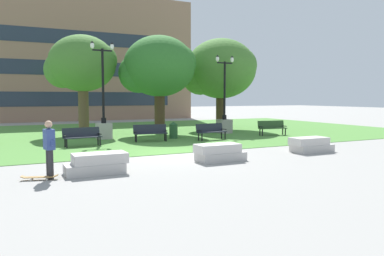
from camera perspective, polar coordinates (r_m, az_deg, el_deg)
The scene contains 18 objects.
ground_plane at distance 15.77m, azimuth -2.92°, elevation -4.00°, with size 140.00×140.00×0.00m, color gray.
grass_lawn at distance 25.22m, azimuth -11.85°, elevation -0.79°, with size 40.00×20.00×0.02m, color #4C8438.
concrete_block_center at distance 12.16m, azimuth -14.27°, elevation -5.30°, with size 1.90×0.90×0.64m.
concrete_block_left at distance 14.13m, azimuth 4.16°, elevation -3.77°, with size 1.87×0.90×0.64m.
concrete_block_right at distance 17.17m, azimuth 17.62°, elevation -2.47°, with size 1.90×0.90×0.64m.
person_skateboarder at distance 11.74m, azimuth -20.93°, elevation -2.56°, with size 0.31×0.61×1.71m.
skateboard at distance 11.76m, azimuth -22.21°, elevation -6.94°, with size 1.03×0.48×0.14m.
park_bench_near_left at distance 20.81m, azimuth 2.90°, elevation -0.38°, with size 1.86×0.78×0.90m.
park_bench_near_right at distance 18.81m, azimuth -16.41°, elevation -1.12°, with size 1.85×0.73×0.90m.
park_bench_far_left at distance 23.81m, azimuth 12.08°, elevation 0.17°, with size 1.86×0.79×0.90m.
park_bench_far_right at distance 20.18m, azimuth -6.36°, elevation -0.57°, with size 1.86×0.78×0.90m.
lamp_post_center at distance 24.71m, azimuth 4.96°, elevation 1.60°, with size 1.32×0.80×5.08m.
lamp_post_right at distance 21.81m, azimuth -13.31°, elevation 1.26°, with size 1.32×0.80×5.48m.
tree_far_right at distance 24.57m, azimuth -5.14°, elevation 9.19°, with size 4.85×4.62×6.33m.
tree_near_left at distance 24.98m, azimuth -16.47°, elevation 9.24°, with size 4.40×4.19×6.28m.
tree_near_right at distance 27.96m, azimuth 4.29°, elevation 8.86°, with size 5.42×5.16×6.65m.
trash_bin at distance 21.55m, azimuth -2.85°, elevation -0.30°, with size 0.49×0.49×0.96m.
building_facade_distant at distance 39.69m, azimuth -15.83°, elevation 10.41°, with size 22.93×1.03×12.89m.
Camera 1 is at (-6.09, -14.35, 2.40)m, focal length 35.00 mm.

